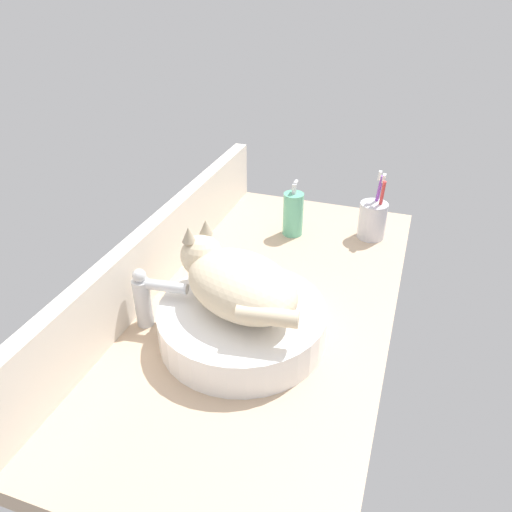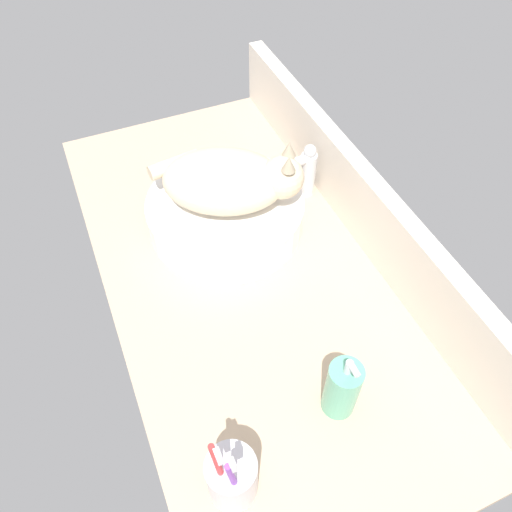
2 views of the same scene
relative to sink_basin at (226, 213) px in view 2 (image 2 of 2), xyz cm
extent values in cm
cube|color=tan|center=(12.54, -0.60, -5.74)|extent=(113.04, 56.42, 4.00)
cube|color=silver|center=(12.54, 25.82, 4.36)|extent=(113.04, 3.60, 16.21)
cylinder|color=white|center=(0.00, 0.00, 0.00)|extent=(33.70, 33.70, 7.48)
ellipsoid|color=beige|center=(0.00, 0.00, 9.24)|extent=(26.34, 29.95, 11.00)
sphere|color=beige|center=(5.28, 10.64, 10.74)|extent=(8.80, 8.80, 8.80)
cone|color=tan|center=(3.76, 12.51, 16.14)|extent=(2.80, 2.80, 3.20)
cone|color=tan|center=(7.70, 10.55, 16.14)|extent=(2.80, 2.80, 3.20)
cylinder|color=beige|center=(-8.15, -7.82, 9.74)|extent=(4.69, 11.34, 3.20)
cylinder|color=silver|center=(-2.47, 21.02, 1.76)|extent=(3.60, 3.60, 11.00)
cylinder|color=silver|center=(-1.89, 16.05, 6.66)|extent=(3.35, 10.19, 2.20)
sphere|color=silver|center=(-2.47, 21.02, 8.46)|extent=(2.80, 2.80, 2.80)
cylinder|color=#60B793|center=(46.33, 2.23, 2.34)|extent=(5.59, 5.59, 12.17)
cylinder|color=silver|center=(46.33, 2.23, 9.82)|extent=(1.20, 1.20, 2.80)
cylinder|color=silver|center=(47.53, 2.23, 11.22)|extent=(2.20, 1.00, 1.00)
cylinder|color=silver|center=(51.62, -18.80, 1.34)|extent=(7.51, 7.51, 10.16)
cylinder|color=purple|center=(53.68, -19.01, 5.16)|extent=(1.04, 2.26, 17.02)
cube|color=white|center=(53.68, -19.01, 13.66)|extent=(1.22, 0.99, 2.47)
cylinder|color=#D13838|center=(52.03, -20.28, 5.16)|extent=(4.07, 1.78, 16.89)
cube|color=white|center=(52.03, -20.28, 13.66)|extent=(1.64, 0.92, 2.62)
camera|label=1|loc=(-73.73, -28.35, 63.60)|focal=35.00mm
camera|label=2|loc=(72.49, -23.98, 77.41)|focal=35.00mm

